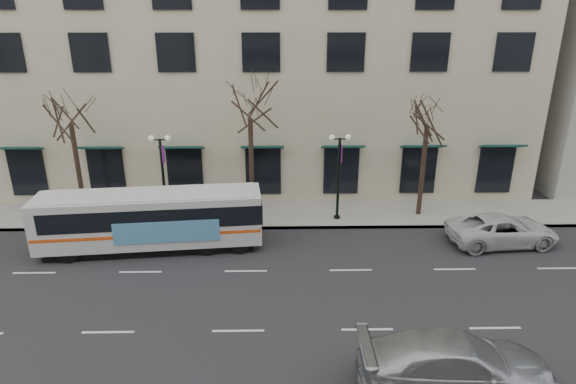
{
  "coord_description": "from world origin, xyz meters",
  "views": [
    {
      "loc": [
        1.65,
        -17.85,
        11.49
      ],
      "look_at": [
        2.0,
        2.32,
        4.0
      ],
      "focal_mm": 30.0,
      "sensor_mm": 36.0,
      "label": 1
    }
  ],
  "objects_px": {
    "tree_far_mid": "(250,102)",
    "silver_car": "(456,364)",
    "lamp_post_right": "(339,173)",
    "city_bus": "(152,219)",
    "white_pickup": "(502,230)",
    "tree_far_right": "(429,110)",
    "lamp_post_left": "(163,174)",
    "tree_far_left": "(68,107)"
  },
  "relations": [
    {
      "from": "tree_far_mid",
      "to": "silver_car",
      "type": "bearing_deg",
      "value": -62.86
    },
    {
      "from": "lamp_post_right",
      "to": "tree_far_mid",
      "type": "bearing_deg",
      "value": 173.17
    },
    {
      "from": "city_bus",
      "to": "lamp_post_right",
      "type": "bearing_deg",
      "value": 13.32
    },
    {
      "from": "tree_far_mid",
      "to": "white_pickup",
      "type": "bearing_deg",
      "value": -15.68
    },
    {
      "from": "tree_far_mid",
      "to": "silver_car",
      "type": "distance_m",
      "value": 17.04
    },
    {
      "from": "tree_far_mid",
      "to": "tree_far_right",
      "type": "distance_m",
      "value": 10.01
    },
    {
      "from": "white_pickup",
      "to": "city_bus",
      "type": "bearing_deg",
      "value": 85.64
    },
    {
      "from": "lamp_post_left",
      "to": "city_bus",
      "type": "relative_size",
      "value": 0.45
    },
    {
      "from": "tree_far_left",
      "to": "tree_far_right",
      "type": "distance_m",
      "value": 20.0
    },
    {
      "from": "tree_far_left",
      "to": "white_pickup",
      "type": "bearing_deg",
      "value": -9.13
    },
    {
      "from": "tree_far_right",
      "to": "lamp_post_right",
      "type": "distance_m",
      "value": 6.11
    },
    {
      "from": "tree_far_right",
      "to": "lamp_post_left",
      "type": "distance_m",
      "value": 15.4
    },
    {
      "from": "lamp_post_right",
      "to": "city_bus",
      "type": "distance_m",
      "value": 10.55
    },
    {
      "from": "city_bus",
      "to": "silver_car",
      "type": "xyz_separation_m",
      "value": [
        12.17,
        -10.18,
        -0.75
      ]
    },
    {
      "from": "lamp_post_right",
      "to": "city_bus",
      "type": "height_order",
      "value": "lamp_post_right"
    },
    {
      "from": "white_pickup",
      "to": "lamp_post_left",
      "type": "bearing_deg",
      "value": 75.08
    },
    {
      "from": "silver_car",
      "to": "white_pickup",
      "type": "xyz_separation_m",
      "value": [
        6.1,
        10.44,
        -0.13
      ]
    },
    {
      "from": "lamp_post_left",
      "to": "city_bus",
      "type": "xyz_separation_m",
      "value": [
        0.1,
        -3.41,
        -1.27
      ]
    },
    {
      "from": "lamp_post_left",
      "to": "lamp_post_right",
      "type": "height_order",
      "value": "same"
    },
    {
      "from": "tree_far_mid",
      "to": "lamp_post_left",
      "type": "bearing_deg",
      "value": -173.15
    },
    {
      "from": "tree_far_left",
      "to": "tree_far_mid",
      "type": "bearing_deg",
      "value": 0.0
    },
    {
      "from": "lamp_post_left",
      "to": "white_pickup",
      "type": "relative_size",
      "value": 0.92
    },
    {
      "from": "tree_far_right",
      "to": "silver_car",
      "type": "relative_size",
      "value": 1.28
    },
    {
      "from": "tree_far_left",
      "to": "lamp_post_right",
      "type": "height_order",
      "value": "tree_far_left"
    },
    {
      "from": "tree_far_left",
      "to": "tree_far_right",
      "type": "xyz_separation_m",
      "value": [
        20.0,
        0.0,
        -0.28
      ]
    },
    {
      "from": "lamp_post_right",
      "to": "tree_far_right",
      "type": "bearing_deg",
      "value": 6.85
    },
    {
      "from": "white_pickup",
      "to": "tree_far_left",
      "type": "bearing_deg",
      "value": 75.7
    },
    {
      "from": "tree_far_right",
      "to": "white_pickup",
      "type": "height_order",
      "value": "tree_far_right"
    },
    {
      "from": "tree_far_right",
      "to": "white_pickup",
      "type": "xyz_separation_m",
      "value": [
        3.37,
        -3.75,
        -5.63
      ]
    },
    {
      "from": "lamp_post_right",
      "to": "city_bus",
      "type": "bearing_deg",
      "value": -160.98
    },
    {
      "from": "lamp_post_right",
      "to": "city_bus",
      "type": "xyz_separation_m",
      "value": [
        -9.9,
        -3.41,
        -1.27
      ]
    },
    {
      "from": "lamp_post_right",
      "to": "lamp_post_left",
      "type": "bearing_deg",
      "value": 180.0
    },
    {
      "from": "lamp_post_left",
      "to": "city_bus",
      "type": "distance_m",
      "value": 3.65
    },
    {
      "from": "lamp_post_right",
      "to": "white_pickup",
      "type": "bearing_deg",
      "value": -20.66
    },
    {
      "from": "tree_far_mid",
      "to": "tree_far_right",
      "type": "relative_size",
      "value": 1.06
    },
    {
      "from": "lamp_post_left",
      "to": "white_pickup",
      "type": "distance_m",
      "value": 18.76
    },
    {
      "from": "city_bus",
      "to": "lamp_post_left",
      "type": "bearing_deg",
      "value": 85.93
    },
    {
      "from": "tree_far_left",
      "to": "tree_far_right",
      "type": "relative_size",
      "value": 1.03
    },
    {
      "from": "city_bus",
      "to": "silver_car",
      "type": "height_order",
      "value": "city_bus"
    },
    {
      "from": "silver_car",
      "to": "lamp_post_right",
      "type": "bearing_deg",
      "value": 9.83
    },
    {
      "from": "tree_far_right",
      "to": "lamp_post_left",
      "type": "xyz_separation_m",
      "value": [
        -14.99,
        -0.6,
        -3.48
      ]
    },
    {
      "from": "lamp_post_right",
      "to": "white_pickup",
      "type": "distance_m",
      "value": 9.2
    }
  ]
}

